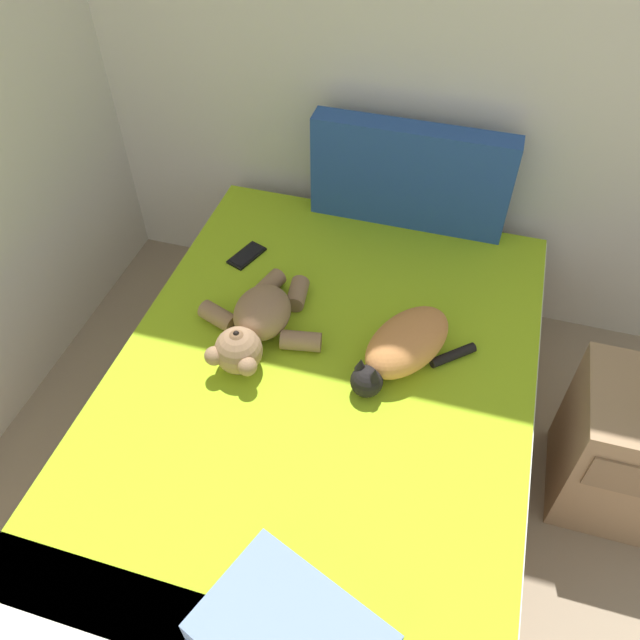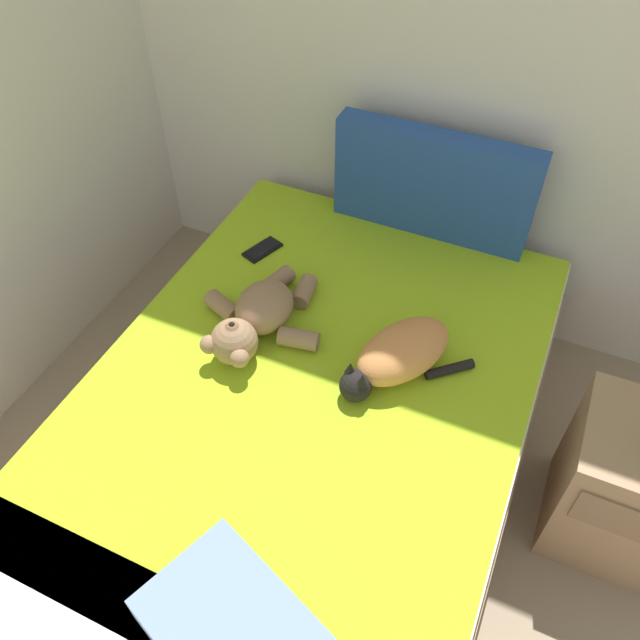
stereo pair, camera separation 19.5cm
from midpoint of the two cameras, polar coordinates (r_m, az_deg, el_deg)
name	(u,v)px [view 2 (the right image)]	position (r m, az deg, el deg)	size (l,w,h in m)	color
bed	(306,435)	(2.16, 1.37, -10.42)	(1.36, 1.95, 0.50)	#9E7A56
patterned_cushion	(433,185)	(2.44, 12.45, 11.69)	(0.75, 0.10, 0.41)	#264C99
cat	(399,355)	(1.98, 9.89, -3.24)	(0.38, 0.41, 0.15)	#D18447
teddy_bear	(256,318)	(2.06, -3.06, 0.06)	(0.44, 0.50, 0.16)	#937051
cell_phone	(262,249)	(2.41, -2.88, 6.24)	(0.12, 0.16, 0.01)	black
throw_pillow	(233,630)	(1.58, -3.96, -26.29)	(0.40, 0.28, 0.11)	#728CB7
nightstand	(640,492)	(2.31, 29.05, -13.49)	(0.47, 0.42, 0.52)	#9E7A56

